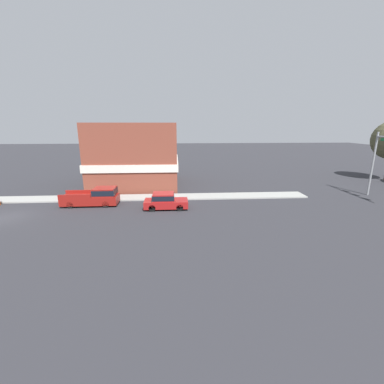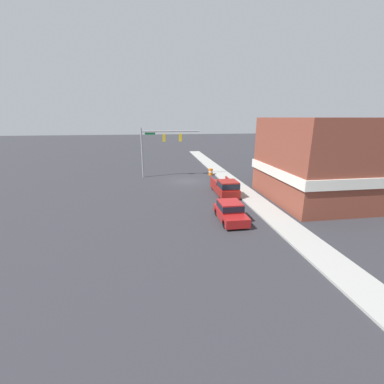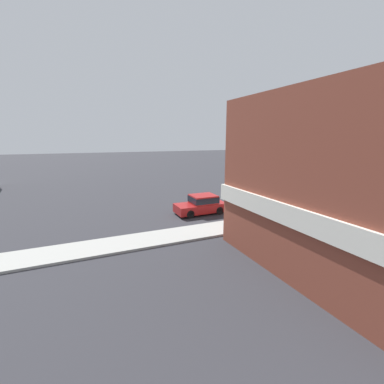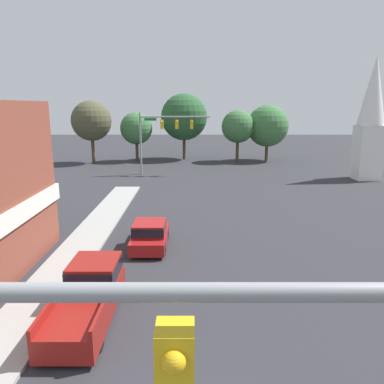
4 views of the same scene
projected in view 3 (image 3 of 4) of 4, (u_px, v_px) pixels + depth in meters
ground_plane at (308, 195)px, 28.64m from camera, size 200.00×200.00×0.00m
sidewalk_curb at (359, 206)px, 23.52m from camera, size 2.40×60.00×0.14m
near_signal_assembly at (309, 148)px, 31.89m from camera, size 8.20×0.49×6.88m
car_lead at (202, 204)px, 21.38m from camera, size 1.92×4.21×1.56m
pickup_truck_parked at (282, 199)px, 22.74m from camera, size 1.99×5.53×1.82m
construction_barrel at (362, 195)px, 26.27m from camera, size 0.63×0.63×0.98m
corner_brick_building at (383, 185)px, 12.31m from camera, size 11.42×11.21×8.23m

